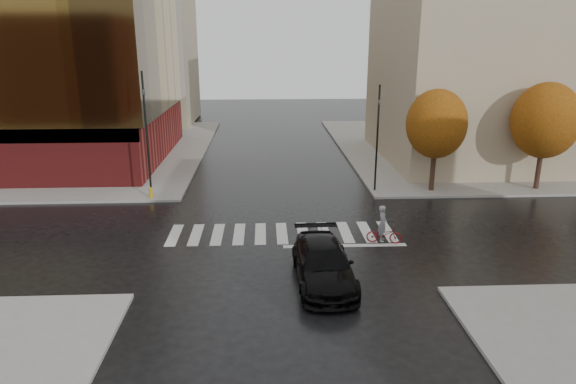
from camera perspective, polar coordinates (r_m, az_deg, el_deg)
The scene contains 14 objects.
ground at distance 26.06m, azimuth -0.65°, elevation -5.01°, with size 120.00×120.00×0.00m, color black.
sidewalk_nw at distance 50.39m, azimuth -26.30°, elevation 4.08°, with size 30.00×30.00×0.15m, color gray.
sidewalk_ne at distance 51.10m, azimuth 22.74°, elevation 4.68°, with size 30.00×30.00×0.15m, color gray.
crosswalk at distance 26.53m, azimuth -0.69°, elevation -4.60°, with size 12.00×3.00×0.01m, color silver.
building_ne_tan at distance 44.88m, azimuth 21.49°, elevation 15.03°, with size 16.00×16.00×18.00m, color tan.
building_nw_far at distance 63.02m, azimuth -17.37°, elevation 16.53°, with size 14.00×12.00×20.00m, color tan.
tree_ne_a at distance 33.80m, azimuth 16.18°, elevation 7.26°, with size 3.80×3.80×6.50m.
tree_ne_b at distance 36.63m, azimuth 26.70°, elevation 7.09°, with size 4.20×4.20×6.89m.
sedan at distance 21.23m, azimuth 3.95°, elevation -7.95°, with size 2.28×5.60×1.63m, color black.
cyclist at distance 25.54m, azimuth 10.56°, elevation -4.20°, with size 1.78×0.93×1.92m.
traffic_light_nw at distance 32.00m, azimuth -15.50°, elevation 7.01°, with size 0.20×0.16×7.68m.
traffic_light_ne at distance 32.97m, azimuth 9.92°, elevation 6.53°, with size 0.18×0.20×6.75m.
fire_hydrant at distance 32.79m, azimuth -15.01°, elevation -0.01°, with size 0.24×0.24×0.67m.
manhole at distance 24.31m, azimuth 2.92°, elevation -6.68°, with size 0.54×0.54×0.01m, color #4A311A.
Camera 1 is at (-0.85, -24.17, 9.71)m, focal length 32.00 mm.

